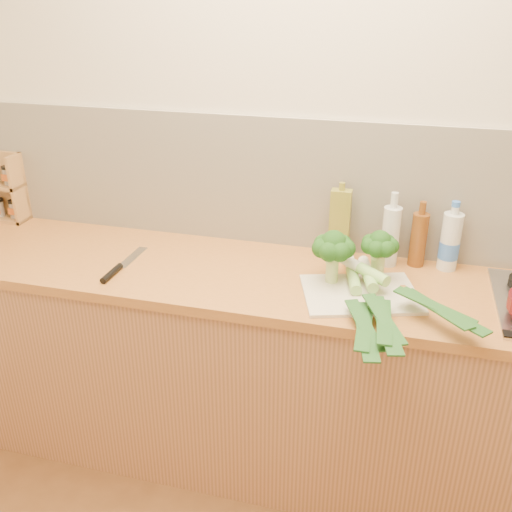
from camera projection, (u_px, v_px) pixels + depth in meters
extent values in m
plane|color=beige|center=(309.00, 154.00, 2.26)|extent=(3.50, 0.00, 3.50)
cube|color=silver|center=(307.00, 186.00, 2.31)|extent=(3.20, 0.02, 0.54)
cube|color=#AE7348|center=(288.00, 377.00, 2.37)|extent=(3.20, 0.60, 0.86)
cube|color=#B57235|center=(291.00, 281.00, 2.18)|extent=(3.20, 0.62, 0.04)
cube|color=silver|center=(360.00, 294.00, 2.04)|extent=(0.47, 0.40, 0.01)
cylinder|color=#AEC975|center=(332.00, 270.00, 2.09)|extent=(0.05, 0.05, 0.09)
sphere|color=black|center=(334.00, 243.00, 2.05)|extent=(0.10, 0.10, 0.10)
sphere|color=black|center=(346.00, 249.00, 2.04)|extent=(0.07, 0.07, 0.07)
sphere|color=black|center=(342.00, 244.00, 2.08)|extent=(0.07, 0.07, 0.07)
sphere|color=black|center=(332.00, 242.00, 2.09)|extent=(0.07, 0.07, 0.07)
sphere|color=black|center=(323.00, 244.00, 2.08)|extent=(0.07, 0.07, 0.07)
sphere|color=black|center=(322.00, 248.00, 2.05)|extent=(0.07, 0.07, 0.07)
sphere|color=black|center=(329.00, 252.00, 2.02)|extent=(0.07, 0.07, 0.07)
sphere|color=black|center=(340.00, 252.00, 2.02)|extent=(0.07, 0.07, 0.07)
cylinder|color=#AEC975|center=(377.00, 267.00, 2.10)|extent=(0.05, 0.05, 0.10)
sphere|color=black|center=(380.00, 242.00, 2.06)|extent=(0.08, 0.08, 0.08)
sphere|color=black|center=(390.00, 246.00, 2.05)|extent=(0.06, 0.06, 0.06)
sphere|color=black|center=(387.00, 243.00, 2.08)|extent=(0.06, 0.06, 0.06)
sphere|color=black|center=(378.00, 241.00, 2.10)|extent=(0.06, 0.06, 0.06)
sphere|color=black|center=(370.00, 242.00, 2.09)|extent=(0.06, 0.06, 0.06)
sphere|color=black|center=(370.00, 246.00, 2.06)|extent=(0.06, 0.06, 0.06)
sphere|color=black|center=(376.00, 249.00, 2.03)|extent=(0.06, 0.06, 0.06)
sphere|color=black|center=(386.00, 249.00, 2.03)|extent=(0.06, 0.06, 0.06)
cylinder|color=white|center=(350.00, 262.00, 2.21)|extent=(0.07, 0.14, 0.04)
cylinder|color=#8EC763|center=(354.00, 280.00, 2.08)|extent=(0.08, 0.18, 0.04)
cube|color=#1E4518|center=(364.00, 327.00, 1.79)|extent=(0.05, 0.30, 0.02)
cube|color=#1E4518|center=(365.00, 330.00, 1.77)|extent=(0.12, 0.34, 0.01)
cube|color=#1E4518|center=(364.00, 324.00, 1.79)|extent=(0.15, 0.27, 0.02)
cylinder|color=white|center=(365.00, 266.00, 2.13)|extent=(0.06, 0.11, 0.04)
cylinder|color=#8EC763|center=(370.00, 280.00, 2.04)|extent=(0.07, 0.13, 0.04)
cube|color=#1E4518|center=(384.00, 321.00, 1.79)|extent=(0.06, 0.30, 0.02)
cube|color=#1E4518|center=(385.00, 324.00, 1.77)|extent=(0.13, 0.34, 0.01)
cube|color=#1E4518|center=(384.00, 318.00, 1.79)|extent=(0.16, 0.27, 0.02)
cylinder|color=white|center=(351.00, 263.00, 2.12)|extent=(0.11, 0.10, 0.04)
cylinder|color=#8EC763|center=(373.00, 275.00, 2.03)|extent=(0.13, 0.12, 0.04)
cube|color=#1E4518|center=(437.00, 308.00, 1.82)|extent=(0.22, 0.26, 0.02)
cube|color=#1E4518|center=(442.00, 310.00, 1.81)|extent=(0.29, 0.26, 0.01)
cube|color=#1E4518|center=(434.00, 306.00, 1.83)|extent=(0.27, 0.18, 0.02)
cube|color=silver|center=(133.00, 257.00, 2.32)|extent=(0.04, 0.20, 0.00)
cylinder|color=black|center=(112.00, 273.00, 2.17)|extent=(0.03, 0.14, 0.02)
cube|color=tan|center=(1.00, 184.00, 2.68)|extent=(0.27, 0.02, 0.32)
cube|color=tan|center=(2.00, 217.00, 2.70)|extent=(0.27, 0.11, 0.02)
cube|color=tan|center=(19.00, 189.00, 2.61)|extent=(0.01, 0.11, 0.32)
cylinder|color=gray|center=(0.00, 208.00, 2.69)|extent=(0.04, 0.04, 0.07)
cylinder|color=gray|center=(14.00, 210.00, 2.67)|extent=(0.04, 0.04, 0.07)
cylinder|color=gray|center=(8.00, 176.00, 2.60)|extent=(0.04, 0.04, 0.07)
cube|color=olive|center=(340.00, 224.00, 2.27)|extent=(0.08, 0.05, 0.29)
cylinder|color=olive|center=(342.00, 186.00, 2.20)|extent=(0.02, 0.02, 0.03)
cylinder|color=silver|center=(390.00, 236.00, 2.22)|extent=(0.07, 0.07, 0.24)
cylinder|color=silver|center=(394.00, 200.00, 2.16)|extent=(0.03, 0.03, 0.06)
cylinder|color=brown|center=(418.00, 240.00, 2.22)|extent=(0.06, 0.06, 0.22)
cylinder|color=brown|center=(423.00, 208.00, 2.16)|extent=(0.03, 0.03, 0.05)
cylinder|color=silver|center=(450.00, 242.00, 2.19)|extent=(0.08, 0.08, 0.23)
cylinder|color=silver|center=(455.00, 210.00, 2.13)|extent=(0.03, 0.03, 0.03)
cylinder|color=blue|center=(449.00, 250.00, 2.20)|extent=(0.08, 0.08, 0.07)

